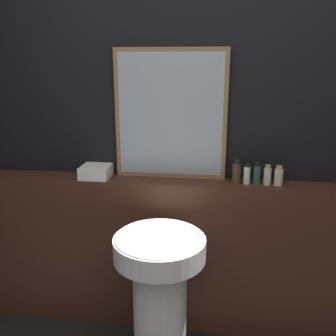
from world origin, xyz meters
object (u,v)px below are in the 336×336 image
mirror (170,115)px  hand_soap_bottle (279,176)px  shampoo_bottle (236,172)px  lotion_bottle (257,174)px  towel_stack (96,172)px  body_wash_bottle (267,175)px  conditioner_bottle (247,174)px  pedestal_sink (160,293)px

mirror → hand_soap_bottle: (0.63, -0.07, -0.33)m
shampoo_bottle → lotion_bottle: shampoo_bottle is taller
mirror → shampoo_bottle: (0.39, -0.07, -0.31)m
towel_stack → shampoo_bottle: size_ratio=1.21×
body_wash_bottle → hand_soap_bottle: 0.06m
towel_stack → body_wash_bottle: body_wash_bottle is taller
shampoo_bottle → hand_soap_bottle: size_ratio=1.25×
conditioner_bottle → body_wash_bottle: 0.12m
conditioner_bottle → body_wash_bottle: bearing=0.0°
lotion_bottle → mirror: bearing=172.1°
pedestal_sink → lotion_bottle: lotion_bottle is taller
mirror → shampoo_bottle: size_ratio=5.31×
towel_stack → shampoo_bottle: 0.84m
body_wash_bottle → hand_soap_bottle: (0.06, -0.00, -0.00)m
body_wash_bottle → hand_soap_bottle: body_wash_bottle is taller
pedestal_sink → shampoo_bottle: 0.79m
towel_stack → hand_soap_bottle: 1.08m
towel_stack → body_wash_bottle: 1.02m
pedestal_sink → mirror: mirror is taller
towel_stack → conditioner_bottle: bearing=0.0°
mirror → body_wash_bottle: bearing=-7.1°
towel_stack → lotion_bottle: bearing=0.0°
mirror → towel_stack: bearing=-171.0°
towel_stack → lotion_bottle: (0.96, 0.00, 0.02)m
lotion_bottle → hand_soap_bottle: (0.12, -0.00, -0.01)m
shampoo_bottle → pedestal_sink: bearing=-133.3°
shampoo_bottle → body_wash_bottle: (0.18, 0.00, -0.01)m
shampoo_bottle → body_wash_bottle: shampoo_bottle is taller
lotion_bottle → body_wash_bottle: bearing=0.0°
lotion_bottle → hand_soap_bottle: lotion_bottle is taller
towel_stack → pedestal_sink: bearing=-42.0°
hand_soap_bottle → lotion_bottle: bearing=180.0°
pedestal_sink → towel_stack: bearing=138.0°
lotion_bottle → pedestal_sink: bearing=-140.8°
mirror → shampoo_bottle: bearing=-10.2°
pedestal_sink → lotion_bottle: (0.50, 0.41, 0.55)m
conditioner_bottle → hand_soap_bottle: (0.18, -0.00, -0.00)m
conditioner_bottle → hand_soap_bottle: conditioner_bottle is taller
conditioner_bottle → pedestal_sink: bearing=-137.4°
mirror → lotion_bottle: size_ratio=5.81×
shampoo_bottle → hand_soap_bottle: bearing=-0.0°
towel_stack → lotion_bottle: lotion_bottle is taller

